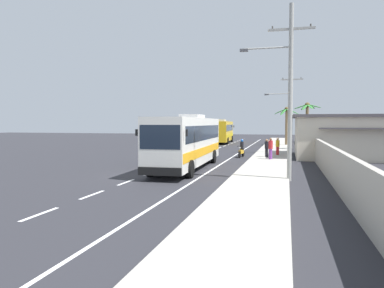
{
  "coord_description": "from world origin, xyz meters",
  "views": [
    {
      "loc": [
        8.25,
        -20.19,
        3.16
      ],
      "look_at": [
        1.91,
        4.06,
        1.7
      ],
      "focal_mm": 34.03,
      "sensor_mm": 36.0,
      "label": 1
    }
  ],
  "objects_px": {
    "coach_bus_far_lane": "(222,131)",
    "utility_pole_nearest": "(288,87)",
    "pedestrian_midwalk": "(271,148)",
    "pedestrian_far_walk": "(278,146)",
    "palm_nearest": "(286,118)",
    "roadside_building": "(361,136)",
    "coach_bus_foreground": "(188,140)",
    "utility_pole_mid": "(290,109)",
    "motorcycle_beside_bus": "(242,150)",
    "pedestrian_near_kerb": "(267,148)",
    "palm_second": "(307,117)"
  },
  "relations": [
    {
      "from": "palm_nearest",
      "to": "roadside_building",
      "type": "distance_m",
      "value": 17.98
    },
    {
      "from": "utility_pole_nearest",
      "to": "utility_pole_mid",
      "type": "relative_size",
      "value": 1.12
    },
    {
      "from": "motorcycle_beside_bus",
      "to": "palm_nearest",
      "type": "distance_m",
      "value": 19.26
    },
    {
      "from": "coach_bus_far_lane",
      "to": "pedestrian_far_walk",
      "type": "distance_m",
      "value": 22.77
    },
    {
      "from": "motorcycle_beside_bus",
      "to": "roadside_building",
      "type": "height_order",
      "value": "roadside_building"
    },
    {
      "from": "coach_bus_foreground",
      "to": "roadside_building",
      "type": "distance_m",
      "value": 17.19
    },
    {
      "from": "pedestrian_far_walk",
      "to": "utility_pole_mid",
      "type": "distance_m",
      "value": 4.81
    },
    {
      "from": "palm_nearest",
      "to": "roadside_building",
      "type": "relative_size",
      "value": 0.45
    },
    {
      "from": "pedestrian_far_walk",
      "to": "utility_pole_nearest",
      "type": "bearing_deg",
      "value": 119.74
    },
    {
      "from": "coach_bus_far_lane",
      "to": "motorcycle_beside_bus",
      "type": "relative_size",
      "value": 5.86
    },
    {
      "from": "pedestrian_near_kerb",
      "to": "palm_second",
      "type": "height_order",
      "value": "palm_second"
    },
    {
      "from": "palm_nearest",
      "to": "palm_second",
      "type": "height_order",
      "value": "palm_second"
    },
    {
      "from": "pedestrian_near_kerb",
      "to": "palm_second",
      "type": "distance_m",
      "value": 11.88
    },
    {
      "from": "coach_bus_foreground",
      "to": "coach_bus_far_lane",
      "type": "bearing_deg",
      "value": 95.7
    },
    {
      "from": "pedestrian_far_walk",
      "to": "motorcycle_beside_bus",
      "type": "bearing_deg",
      "value": 54.82
    },
    {
      "from": "coach_bus_foreground",
      "to": "palm_nearest",
      "type": "bearing_deg",
      "value": 76.65
    },
    {
      "from": "pedestrian_near_kerb",
      "to": "palm_nearest",
      "type": "bearing_deg",
      "value": -149.21
    },
    {
      "from": "coach_bus_far_lane",
      "to": "utility_pole_mid",
      "type": "height_order",
      "value": "utility_pole_mid"
    },
    {
      "from": "pedestrian_near_kerb",
      "to": "roadside_building",
      "type": "height_order",
      "value": "roadside_building"
    },
    {
      "from": "pedestrian_midwalk",
      "to": "roadside_building",
      "type": "height_order",
      "value": "roadside_building"
    },
    {
      "from": "pedestrian_midwalk",
      "to": "pedestrian_far_walk",
      "type": "relative_size",
      "value": 1.09
    },
    {
      "from": "motorcycle_beside_bus",
      "to": "pedestrian_near_kerb",
      "type": "xyz_separation_m",
      "value": [
        2.3,
        -0.56,
        0.3
      ]
    },
    {
      "from": "coach_bus_foreground",
      "to": "palm_second",
      "type": "distance_m",
      "value": 21.43
    },
    {
      "from": "coach_bus_foreground",
      "to": "utility_pole_nearest",
      "type": "bearing_deg",
      "value": -30.45
    },
    {
      "from": "coach_bus_far_lane",
      "to": "palm_second",
      "type": "bearing_deg",
      "value": -45.64
    },
    {
      "from": "coach_bus_foreground",
      "to": "pedestrian_midwalk",
      "type": "bearing_deg",
      "value": 50.51
    },
    {
      "from": "motorcycle_beside_bus",
      "to": "pedestrian_near_kerb",
      "type": "height_order",
      "value": "pedestrian_near_kerb"
    },
    {
      "from": "utility_pole_mid",
      "to": "coach_bus_far_lane",
      "type": "bearing_deg",
      "value": 119.6
    },
    {
      "from": "utility_pole_mid",
      "to": "palm_nearest",
      "type": "xyz_separation_m",
      "value": [
        -0.39,
        13.82,
        -0.74
      ]
    },
    {
      "from": "coach_bus_far_lane",
      "to": "utility_pole_mid",
      "type": "xyz_separation_m",
      "value": [
        10.14,
        -17.84,
        2.64
      ]
    },
    {
      "from": "coach_bus_far_lane",
      "to": "utility_pole_nearest",
      "type": "height_order",
      "value": "utility_pole_nearest"
    },
    {
      "from": "pedestrian_near_kerb",
      "to": "utility_pole_mid",
      "type": "height_order",
      "value": "utility_pole_mid"
    },
    {
      "from": "pedestrian_near_kerb",
      "to": "pedestrian_midwalk",
      "type": "relative_size",
      "value": 0.9
    },
    {
      "from": "pedestrian_far_walk",
      "to": "roadside_building",
      "type": "distance_m",
      "value": 7.36
    },
    {
      "from": "utility_pole_nearest",
      "to": "utility_pole_mid",
      "type": "bearing_deg",
      "value": 89.18
    },
    {
      "from": "coach_bus_far_lane",
      "to": "pedestrian_near_kerb",
      "type": "distance_m",
      "value": 24.58
    },
    {
      "from": "pedestrian_midwalk",
      "to": "pedestrian_far_walk",
      "type": "distance_m",
      "value": 4.36
    },
    {
      "from": "pedestrian_midwalk",
      "to": "palm_nearest",
      "type": "distance_m",
      "value": 21.41
    },
    {
      "from": "palm_nearest",
      "to": "motorcycle_beside_bus",
      "type": "bearing_deg",
      "value": -101.93
    },
    {
      "from": "utility_pole_mid",
      "to": "roadside_building",
      "type": "distance_m",
      "value": 7.26
    },
    {
      "from": "pedestrian_far_walk",
      "to": "palm_nearest",
      "type": "xyz_separation_m",
      "value": [
        0.74,
        16.87,
        2.8
      ]
    },
    {
      "from": "motorcycle_beside_bus",
      "to": "utility_pole_mid",
      "type": "height_order",
      "value": "utility_pole_mid"
    },
    {
      "from": "pedestrian_midwalk",
      "to": "roadside_building",
      "type": "relative_size",
      "value": 0.15
    },
    {
      "from": "motorcycle_beside_bus",
      "to": "utility_pole_nearest",
      "type": "xyz_separation_m",
      "value": [
        4.06,
        -13.07,
        4.42
      ]
    },
    {
      "from": "coach_bus_far_lane",
      "to": "utility_pole_nearest",
      "type": "bearing_deg",
      "value": -74.53
    },
    {
      "from": "palm_nearest",
      "to": "roadside_building",
      "type": "bearing_deg",
      "value": -68.49
    },
    {
      "from": "coach_bus_foreground",
      "to": "utility_pole_nearest",
      "type": "relative_size",
      "value": 1.32
    },
    {
      "from": "motorcycle_beside_bus",
      "to": "pedestrian_midwalk",
      "type": "relative_size",
      "value": 1.11
    },
    {
      "from": "pedestrian_midwalk",
      "to": "utility_pole_mid",
      "type": "height_order",
      "value": "utility_pole_mid"
    },
    {
      "from": "motorcycle_beside_bus",
      "to": "roadside_building",
      "type": "distance_m",
      "value": 10.75
    }
  ]
}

